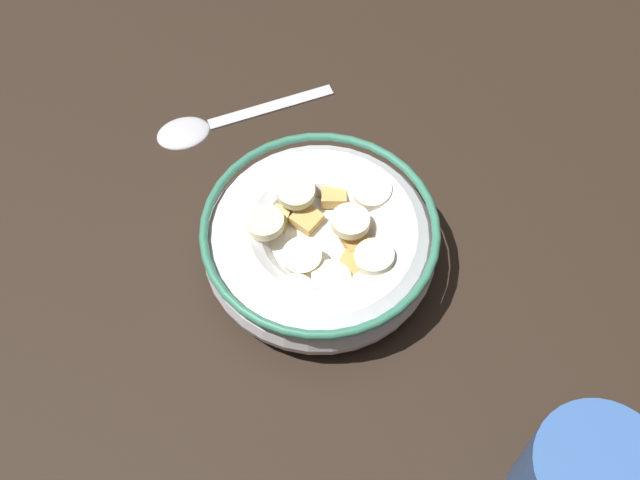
# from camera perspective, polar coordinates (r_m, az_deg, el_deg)

# --- Properties ---
(ground_plane) EXTENTS (1.34, 1.34, 0.02)m
(ground_plane) POSITION_cam_1_polar(r_m,az_deg,el_deg) (0.61, -0.00, -1.95)
(ground_plane) COLOR black
(cereal_bowl) EXTENTS (0.16, 0.16, 0.05)m
(cereal_bowl) POSITION_cam_1_polar(r_m,az_deg,el_deg) (0.58, 0.00, -0.20)
(cereal_bowl) COLOR silver
(cereal_bowl) RESTS_ON ground_plane
(spoon) EXTENTS (0.08, 0.14, 0.01)m
(spoon) POSITION_cam_1_polar(r_m,az_deg,el_deg) (0.67, -7.77, 7.83)
(spoon) COLOR #B7B7BC
(spoon) RESTS_ON ground_plane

